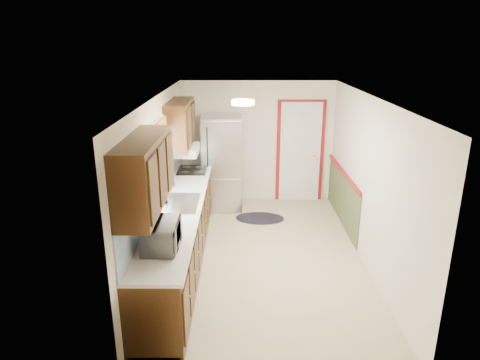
{
  "coord_description": "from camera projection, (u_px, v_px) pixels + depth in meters",
  "views": [
    {
      "loc": [
        -0.32,
        -5.81,
        3.14
      ],
      "look_at": [
        -0.34,
        0.23,
        1.15
      ],
      "focal_mm": 32.0,
      "sensor_mm": 36.0,
      "label": 1
    }
  ],
  "objects": [
    {
      "name": "room_shell",
      "position": [
        264.0,
        182.0,
        6.13
      ],
      "size": [
        3.2,
        5.2,
        2.52
      ],
      "color": "tan",
      "rests_on": "ground"
    },
    {
      "name": "kitchen_run",
      "position": [
        176.0,
        215.0,
        5.98
      ],
      "size": [
        0.63,
        4.0,
        2.2
      ],
      "color": "#321B0B",
      "rests_on": "ground"
    },
    {
      "name": "back_wall_trim",
      "position": [
        309.0,
        161.0,
        8.32
      ],
      "size": [
        1.12,
        2.3,
        2.08
      ],
      "color": "maroon",
      "rests_on": "ground"
    },
    {
      "name": "ceiling_fixture",
      "position": [
        243.0,
        102.0,
        5.58
      ],
      "size": [
        0.3,
        0.3,
        0.06
      ],
      "primitive_type": "cylinder",
      "color": "#FFD88C",
      "rests_on": "room_shell"
    },
    {
      "name": "microwave",
      "position": [
        161.0,
        233.0,
        4.68
      ],
      "size": [
        0.31,
        0.56,
        0.38
      ],
      "primitive_type": "imported",
      "rotation": [
        0.0,
        0.0,
        1.57
      ],
      "color": "white",
      "rests_on": "kitchen_run"
    },
    {
      "name": "refrigerator",
      "position": [
        222.0,
        163.0,
        8.17
      ],
      "size": [
        0.75,
        0.75,
        1.8
      ],
      "rotation": [
        0.0,
        0.0,
        -0.0
      ],
      "color": "#B7B7BC",
      "rests_on": "ground"
    },
    {
      "name": "rug",
      "position": [
        260.0,
        218.0,
        7.88
      ],
      "size": [
        0.93,
        0.64,
        0.01
      ],
      "primitive_type": "ellipsoid",
      "rotation": [
        0.0,
        0.0,
        -0.08
      ],
      "color": "black",
      "rests_on": "ground"
    },
    {
      "name": "cooktop",
      "position": [
        192.0,
        170.0,
        7.54
      ],
      "size": [
        0.5,
        0.6,
        0.02
      ],
      "primitive_type": "cube",
      "color": "black",
      "rests_on": "kitchen_run"
    }
  ]
}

